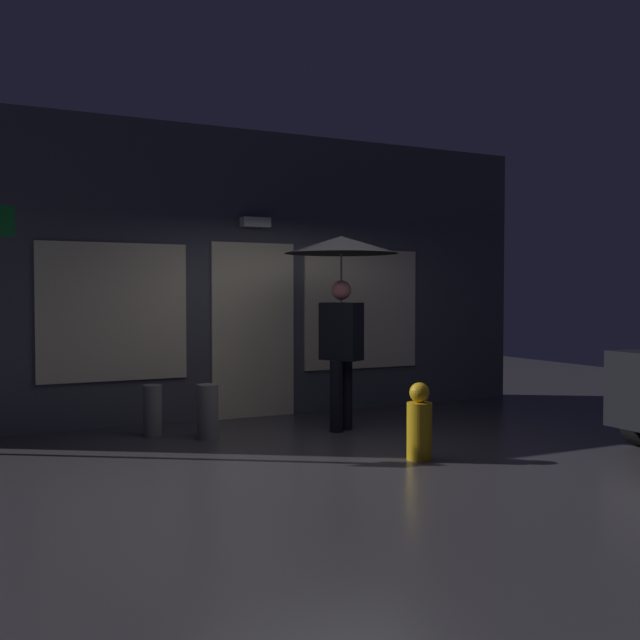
{
  "coord_description": "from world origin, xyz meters",
  "views": [
    {
      "loc": [
        -3.49,
        -6.62,
        1.56
      ],
      "look_at": [
        0.27,
        0.85,
        1.27
      ],
      "focal_mm": 42.02,
      "sensor_mm": 36.0,
      "label": 1
    }
  ],
  "objects": [
    {
      "name": "sidewalk_bollard_2",
      "position": [
        -1.46,
        1.49,
        0.28
      ],
      "size": [
        0.21,
        0.21,
        0.56
      ],
      "primitive_type": "cylinder",
      "color": "slate",
      "rests_on": "ground"
    },
    {
      "name": "ground_plane",
      "position": [
        0.0,
        0.0,
        0.0
      ],
      "size": [
        18.0,
        18.0,
        0.0
      ],
      "primitive_type": "plane",
      "color": "#38353A"
    },
    {
      "name": "sidewalk_bollard",
      "position": [
        -0.97,
        1.09,
        0.29
      ],
      "size": [
        0.23,
        0.23,
        0.58
      ],
      "primitive_type": "cylinder",
      "color": "slate",
      "rests_on": "ground"
    },
    {
      "name": "person_with_umbrella",
      "position": [
        0.54,
        0.85,
        1.8
      ],
      "size": [
        1.3,
        1.3,
        2.21
      ],
      "rotation": [
        0.0,
        0.0,
        -1.07
      ],
      "color": "black",
      "rests_on": "ground"
    },
    {
      "name": "fire_hydrant",
      "position": [
        0.48,
        -0.8,
        0.34
      ],
      "size": [
        0.24,
        0.24,
        0.73
      ],
      "color": "gold",
      "rests_on": "ground"
    },
    {
      "name": "building_facade",
      "position": [
        -0.0,
        2.34,
        1.79
      ],
      "size": [
        8.12,
        0.48,
        3.62
      ],
      "color": "#4C4C56",
      "rests_on": "ground"
    }
  ]
}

